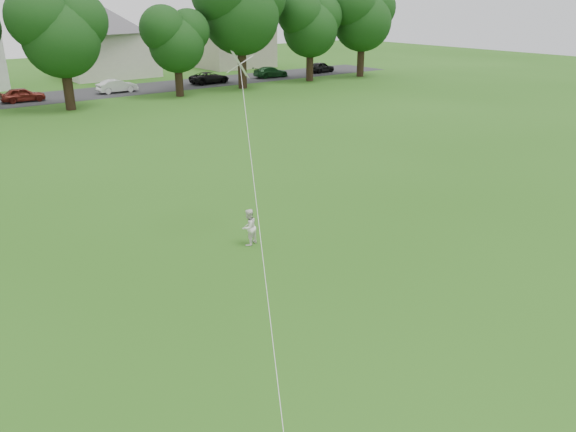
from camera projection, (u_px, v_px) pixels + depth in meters
ground at (273, 342)px, 14.08m from camera, size 160.00×160.00×0.00m
older_boy at (249, 227)px, 19.42m from camera, size 0.76×0.67×1.31m
kite at (256, 201)px, 14.01m from camera, size 3.43×5.76×13.14m
tree_row at (31, 22)px, 41.18m from camera, size 82.26×8.34×11.75m
parked_cars at (12, 96)px, 46.08m from camera, size 70.59×2.37×1.29m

